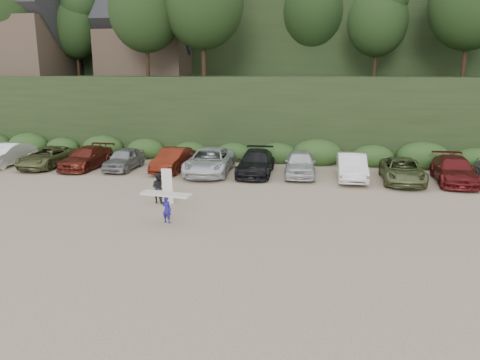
# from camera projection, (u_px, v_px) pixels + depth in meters

# --- Properties ---
(ground) EXTENTS (120.00, 120.00, 0.00)m
(ground) POSITION_uv_depth(u_px,v_px,m) (211.00, 224.00, 20.25)
(ground) COLOR tan
(ground) RESTS_ON ground
(hillside_backdrop) EXTENTS (90.00, 41.50, 28.00)m
(hillside_backdrop) POSITION_uv_depth(u_px,v_px,m) (286.00, 26.00, 52.09)
(hillside_backdrop) COLOR black
(hillside_backdrop) RESTS_ON ground
(parked_cars) EXTENTS (36.18, 5.94, 1.61)m
(parked_cars) POSITION_uv_depth(u_px,v_px,m) (227.00, 162.00, 29.87)
(parked_cars) COLOR #9B9B9F
(parked_cars) RESTS_ON ground
(child_surfer) EXTENTS (2.29, 0.94, 1.34)m
(child_surfer) POSITION_uv_depth(u_px,v_px,m) (167.00, 203.00, 20.23)
(child_surfer) COLOR navy
(child_surfer) RESTS_ON ground
(adult_surfer) EXTENTS (1.24, 0.79, 1.82)m
(adult_surfer) POSITION_uv_depth(u_px,v_px,m) (159.00, 188.00, 23.31)
(adult_surfer) COLOR black
(adult_surfer) RESTS_ON ground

